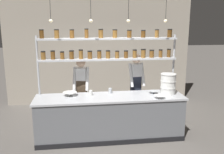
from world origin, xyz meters
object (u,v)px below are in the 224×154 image
at_px(chef_center, 136,84).
at_px(container_stack, 168,84).
at_px(chef_left, 82,88).
at_px(prep_bowl_center_front, 70,94).
at_px(serving_cup_front, 91,93).
at_px(prep_bowl_near_left, 153,92).
at_px(spice_shelf_unit, 108,51).
at_px(serving_cup_by_board, 110,91).
at_px(prep_bowl_center_back, 160,97).

height_order(chef_center, container_stack, chef_center).
bearing_deg(chef_center, container_stack, -57.56).
relative_size(chef_left, prep_bowl_center_front, 5.63).
bearing_deg(serving_cup_front, prep_bowl_near_left, -1.78).
height_order(spice_shelf_unit, prep_bowl_center_front, spice_shelf_unit).
distance_m(container_stack, prep_bowl_near_left, 0.36).
distance_m(chef_left, container_stack, 1.93).
xyz_separation_m(chef_center, prep_bowl_near_left, (0.26, -0.56, -0.05)).
distance_m(chef_center, prep_bowl_near_left, 0.62).
xyz_separation_m(chef_center, container_stack, (0.55, -0.64, 0.15)).
height_order(container_stack, prep_bowl_center_front, container_stack).
relative_size(chef_left, container_stack, 3.75).
height_order(prep_bowl_center_front, serving_cup_by_board, serving_cup_by_board).
xyz_separation_m(container_stack, prep_bowl_center_front, (-2.08, 0.13, -0.18)).
xyz_separation_m(serving_cup_front, serving_cup_by_board, (0.43, 0.10, 0.00)).
bearing_deg(prep_bowl_near_left, prep_bowl_center_front, 178.51).
height_order(serving_cup_front, serving_cup_by_board, serving_cup_by_board).
height_order(prep_bowl_near_left, serving_cup_by_board, serving_cup_by_board).
xyz_separation_m(chef_left, prep_bowl_center_back, (1.56, -0.87, -0.00)).
xyz_separation_m(chef_left, container_stack, (1.83, -0.58, 0.19)).
xyz_separation_m(prep_bowl_center_front, serving_cup_by_board, (0.86, 0.10, 0.02)).
bearing_deg(prep_bowl_center_back, chef_left, 150.85).
distance_m(chef_left, prep_bowl_near_left, 1.62).
relative_size(serving_cup_front, serving_cup_by_board, 0.95).
bearing_deg(chef_center, chef_left, 173.94).
distance_m(spice_shelf_unit, prep_bowl_center_front, 1.22).
xyz_separation_m(chef_left, serving_cup_by_board, (0.62, -0.36, 0.02)).
xyz_separation_m(prep_bowl_near_left, prep_bowl_center_back, (0.02, -0.37, 0.00)).
bearing_deg(chef_left, prep_bowl_near_left, -8.29).
bearing_deg(prep_bowl_near_left, chef_left, 161.96).
relative_size(spice_shelf_unit, container_stack, 6.76).
relative_size(spice_shelf_unit, chef_center, 1.74).
bearing_deg(prep_bowl_center_back, serving_cup_by_board, 151.43).
height_order(spice_shelf_unit, serving_cup_by_board, spice_shelf_unit).
distance_m(chef_center, serving_cup_front, 1.21).
xyz_separation_m(spice_shelf_unit, chef_left, (-0.58, 0.27, -0.88)).
xyz_separation_m(prep_bowl_center_back, serving_cup_by_board, (-0.94, 0.51, 0.02)).
relative_size(chef_left, serving_cup_by_board, 15.08).
bearing_deg(prep_bowl_near_left, serving_cup_front, 178.22).
distance_m(spice_shelf_unit, serving_cup_front, 0.96).
height_order(chef_center, serving_cup_by_board, chef_center).
distance_m(spice_shelf_unit, prep_bowl_center_back, 1.45).
bearing_deg(serving_cup_by_board, prep_bowl_center_front, -173.49).
relative_size(spice_shelf_unit, prep_bowl_center_front, 10.15).
bearing_deg(prep_bowl_center_back, container_stack, 46.52).
bearing_deg(prep_bowl_center_back, spice_shelf_unit, 148.66).
relative_size(prep_bowl_near_left, serving_cup_by_board, 1.84).
distance_m(container_stack, serving_cup_by_board, 1.25).
relative_size(chef_center, prep_bowl_center_front, 5.83).
bearing_deg(chef_center, prep_bowl_center_front, -170.10).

